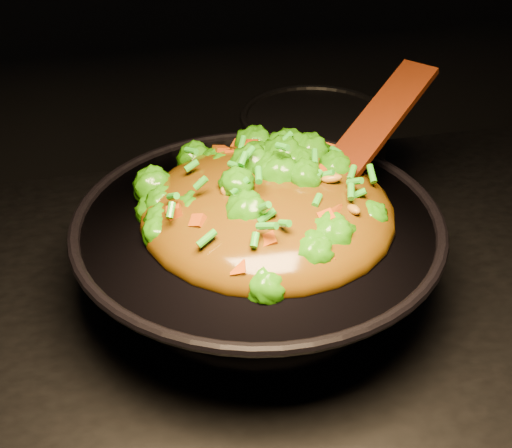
{
  "coord_description": "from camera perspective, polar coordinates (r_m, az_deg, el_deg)",
  "views": [
    {
      "loc": [
        -0.24,
        -0.59,
        1.48
      ],
      "look_at": [
        -0.08,
        0.07,
        1.01
      ],
      "focal_mm": 45.0,
      "sensor_mm": 36.0,
      "label": 1
    }
  ],
  "objects": [
    {
      "name": "stir_fry",
      "position": [
        0.78,
        1.06,
        4.05
      ],
      "size": [
        0.36,
        0.36,
        0.11
      ],
      "primitive_type": null,
      "rotation": [
        0.0,
        0.0,
        -0.13
      ],
      "color": "#2A7D08",
      "rests_on": "wok"
    },
    {
      "name": "spatula",
      "position": [
        0.84,
        8.81,
        6.48
      ],
      "size": [
        0.29,
        0.24,
        0.14
      ],
      "primitive_type": "cube",
      "rotation": [
        0.0,
        -0.38,
        0.65
      ],
      "color": "#3C1B07",
      "rests_on": "wok"
    },
    {
      "name": "wok",
      "position": [
        0.84,
        0.16,
        -3.09
      ],
      "size": [
        0.55,
        0.55,
        0.13
      ],
      "primitive_type": null,
      "rotation": [
        0.0,
        0.0,
        -0.26
      ],
      "color": "black",
      "rests_on": "stovetop"
    },
    {
      "name": "back_pot",
      "position": [
        1.09,
        5.19,
        6.53
      ],
      "size": [
        0.27,
        0.27,
        0.14
      ],
      "primitive_type": "cylinder",
      "rotation": [
        0.0,
        0.0,
        -0.16
      ],
      "color": "black",
      "rests_on": "stovetop"
    }
  ]
}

